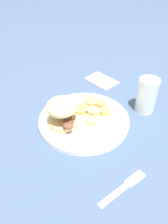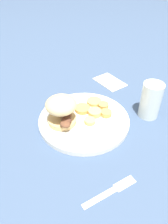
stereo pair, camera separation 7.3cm
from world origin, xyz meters
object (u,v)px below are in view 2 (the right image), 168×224
(fork, at_px, (111,191))
(drinking_glass, at_px, (151,100))
(sandwich, at_px, (62,109))
(dinner_plate, at_px, (84,120))

(fork, relative_size, drinking_glass, 0.98)
(sandwich, relative_size, drinking_glass, 0.87)
(fork, distance_m, drinking_glass, 0.35)
(dinner_plate, distance_m, fork, 0.27)
(dinner_plate, xyz_separation_m, sandwich, (0.06, 0.04, 0.06))
(dinner_plate, bearing_deg, fork, 117.09)
(dinner_plate, relative_size, sandwich, 2.75)
(dinner_plate, height_order, sandwich, sandwich)
(dinner_plate, xyz_separation_m, fork, (-0.12, 0.24, -0.01))
(dinner_plate, relative_size, fork, 2.44)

